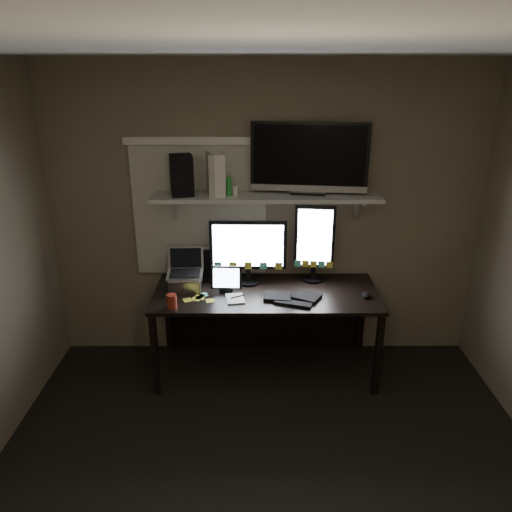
{
  "coord_description": "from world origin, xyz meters",
  "views": [
    {
      "loc": [
        -0.09,
        -2.22,
        2.43
      ],
      "look_at": [
        -0.08,
        1.25,
        1.1
      ],
      "focal_mm": 35.0,
      "sensor_mm": 36.0,
      "label": 1
    }
  ],
  "objects_px": {
    "tablet": "(226,279)",
    "mouse": "(366,295)",
    "game_console": "(216,173)",
    "monitor_landscape": "(248,252)",
    "laptop": "(185,271)",
    "monitor_portrait": "(314,243)",
    "keyboard": "(292,297)",
    "speaker": "(182,175)",
    "cup": "(172,301)",
    "tv": "(309,159)",
    "desk": "(266,304)"
  },
  "relations": [
    {
      "from": "mouse",
      "to": "game_console",
      "type": "xyz_separation_m",
      "value": [
        -1.18,
        0.33,
        0.9
      ]
    },
    {
      "from": "tablet",
      "to": "game_console",
      "type": "relative_size",
      "value": 0.76
    },
    {
      "from": "desk",
      "to": "game_console",
      "type": "xyz_separation_m",
      "value": [
        -0.4,
        0.11,
        1.09
      ]
    },
    {
      "from": "speaker",
      "to": "tv",
      "type": "bearing_deg",
      "value": -9.76
    },
    {
      "from": "laptop",
      "to": "tv",
      "type": "distance_m",
      "value": 1.33
    },
    {
      "from": "keyboard",
      "to": "tablet",
      "type": "relative_size",
      "value": 1.77
    },
    {
      "from": "desk",
      "to": "tv",
      "type": "xyz_separation_m",
      "value": [
        0.33,
        0.12,
        1.2
      ]
    },
    {
      "from": "tv",
      "to": "speaker",
      "type": "height_order",
      "value": "tv"
    },
    {
      "from": "desk",
      "to": "monitor_portrait",
      "type": "bearing_deg",
      "value": 16.03
    },
    {
      "from": "mouse",
      "to": "tv",
      "type": "distance_m",
      "value": 1.16
    },
    {
      "from": "monitor_landscape",
      "to": "laptop",
      "type": "relative_size",
      "value": 1.95
    },
    {
      "from": "desk",
      "to": "game_console",
      "type": "distance_m",
      "value": 1.17
    },
    {
      "from": "monitor_portrait",
      "to": "laptop",
      "type": "distance_m",
      "value": 1.09
    },
    {
      "from": "cup",
      "to": "game_console",
      "type": "relative_size",
      "value": 0.33
    },
    {
      "from": "mouse",
      "to": "tablet",
      "type": "relative_size",
      "value": 0.4
    },
    {
      "from": "desk",
      "to": "laptop",
      "type": "bearing_deg",
      "value": -173.66
    },
    {
      "from": "game_console",
      "to": "speaker",
      "type": "relative_size",
      "value": 1.06
    },
    {
      "from": "tablet",
      "to": "game_console",
      "type": "xyz_separation_m",
      "value": [
        -0.08,
        0.22,
        0.81
      ]
    },
    {
      "from": "tablet",
      "to": "game_console",
      "type": "height_order",
      "value": "game_console"
    },
    {
      "from": "monitor_portrait",
      "to": "mouse",
      "type": "distance_m",
      "value": 0.6
    },
    {
      "from": "laptop",
      "to": "speaker",
      "type": "relative_size",
      "value": 1.04
    },
    {
      "from": "tv",
      "to": "tablet",
      "type": "bearing_deg",
      "value": -152.22
    },
    {
      "from": "monitor_landscape",
      "to": "mouse",
      "type": "xyz_separation_m",
      "value": [
        0.93,
        -0.28,
        -0.26
      ]
    },
    {
      "from": "monitor_landscape",
      "to": "laptop",
      "type": "bearing_deg",
      "value": -164.15
    },
    {
      "from": "game_console",
      "to": "speaker",
      "type": "distance_m",
      "value": 0.26
    },
    {
      "from": "monitor_portrait",
      "to": "laptop",
      "type": "relative_size",
      "value": 2.04
    },
    {
      "from": "tablet",
      "to": "cup",
      "type": "height_order",
      "value": "tablet"
    },
    {
      "from": "keyboard",
      "to": "cup",
      "type": "relative_size",
      "value": 4.01
    },
    {
      "from": "tablet",
      "to": "mouse",
      "type": "bearing_deg",
      "value": -3.11
    },
    {
      "from": "monitor_portrait",
      "to": "speaker",
      "type": "xyz_separation_m",
      "value": [
        -1.06,
        -0.04,
        0.57
      ]
    },
    {
      "from": "laptop",
      "to": "tv",
      "type": "bearing_deg",
      "value": 9.33
    },
    {
      "from": "keyboard",
      "to": "game_console",
      "type": "relative_size",
      "value": 1.34
    },
    {
      "from": "laptop",
      "to": "cup",
      "type": "relative_size",
      "value": 2.95
    },
    {
      "from": "speaker",
      "to": "mouse",
      "type": "bearing_deg",
      "value": -24.18
    },
    {
      "from": "cup",
      "to": "keyboard",
      "type": "bearing_deg",
      "value": 10.24
    },
    {
      "from": "keyboard",
      "to": "tablet",
      "type": "distance_m",
      "value": 0.54
    },
    {
      "from": "monitor_landscape",
      "to": "monitor_portrait",
      "type": "bearing_deg",
      "value": 6.94
    },
    {
      "from": "tablet",
      "to": "game_console",
      "type": "distance_m",
      "value": 0.84
    },
    {
      "from": "desk",
      "to": "laptop",
      "type": "height_order",
      "value": "laptop"
    },
    {
      "from": "keyboard",
      "to": "monitor_landscape",
      "type": "bearing_deg",
      "value": 156.94
    },
    {
      "from": "laptop",
      "to": "monitor_portrait",
      "type": "bearing_deg",
      "value": 8.13
    },
    {
      "from": "mouse",
      "to": "tv",
      "type": "xyz_separation_m",
      "value": [
        -0.45,
        0.35,
        1.01
      ]
    },
    {
      "from": "mouse",
      "to": "laptop",
      "type": "distance_m",
      "value": 1.46
    },
    {
      "from": "mouse",
      "to": "speaker",
      "type": "distance_m",
      "value": 1.72
    },
    {
      "from": "monitor_landscape",
      "to": "cup",
      "type": "xyz_separation_m",
      "value": [
        -0.57,
        -0.47,
        -0.22
      ]
    },
    {
      "from": "monitor_landscape",
      "to": "game_console",
      "type": "xyz_separation_m",
      "value": [
        -0.25,
        0.05,
        0.64
      ]
    },
    {
      "from": "laptop",
      "to": "cup",
      "type": "xyz_separation_m",
      "value": [
        -0.06,
        -0.34,
        -0.11
      ]
    },
    {
      "from": "desk",
      "to": "cup",
      "type": "bearing_deg",
      "value": -149.97
    },
    {
      "from": "mouse",
      "to": "speaker",
      "type": "bearing_deg",
      "value": -178.27
    },
    {
      "from": "laptop",
      "to": "tv",
      "type": "height_order",
      "value": "tv"
    }
  ]
}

